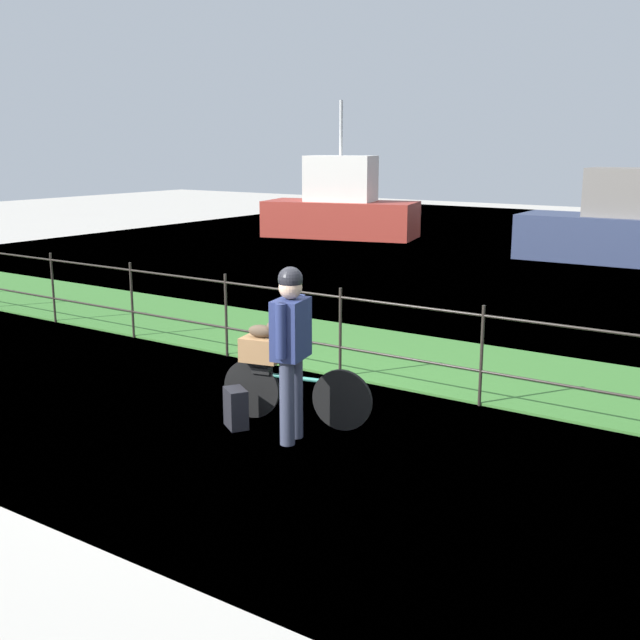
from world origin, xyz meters
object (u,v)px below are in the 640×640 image
bicycle_main (294,392)px  backpack_on_paving (236,408)px  moored_boat_far (341,208)px  cyclist_person (291,339)px  terrier_dog (263,330)px  moored_boat_near (638,229)px  wooden_crate (262,349)px

bicycle_main → backpack_on_paving: size_ratio=3.96×
backpack_on_paving → moored_boat_far: bearing=151.4°
cyclist_person → backpack_on_paving: bearing=-178.3°
terrier_dog → moored_boat_far: bearing=120.1°
terrier_dog → backpack_on_paving: bearing=-104.0°
terrier_dog → moored_boat_far: 16.18m
terrier_dog → moored_boat_near: 13.39m
cyclist_person → backpack_on_paving: 1.05m
wooden_crate → backpack_on_paving: 0.65m
moored_boat_far → wooden_crate: bearing=-60.0°
moored_boat_far → bicycle_main: bearing=-58.8°
backpack_on_paving → moored_boat_near: (0.71, 13.73, 0.62)m
cyclist_person → backpack_on_paving: size_ratio=4.21×
terrier_dog → moored_boat_far: moored_boat_far is taller
wooden_crate → backpack_on_paving: size_ratio=0.99×
bicycle_main → wooden_crate: 0.55m
cyclist_person → wooden_crate: bearing=152.0°
cyclist_person → terrier_dog: bearing=150.6°
bicycle_main → backpack_on_paving: (-0.41, -0.42, -0.13)m
wooden_crate → moored_boat_far: size_ratio=0.08×
terrier_dog → cyclist_person: cyclist_person is taller
terrier_dog → cyclist_person: (0.59, -0.33, 0.06)m
bicycle_main → backpack_on_paving: bicycle_main is taller
wooden_crate → terrier_dog: (0.02, 0.01, 0.20)m
moored_boat_near → wooden_crate: bearing=-92.8°
bicycle_main → cyclist_person: (0.26, -0.40, 0.67)m
terrier_dog → moored_boat_near: (0.63, 13.38, -0.12)m
cyclist_person → moored_boat_far: bearing=121.2°
moored_boat_far → terrier_dog: bearing=-59.9°
backpack_on_paving → bicycle_main: bearing=77.9°
cyclist_person → bicycle_main: bearing=123.2°
moored_boat_near → terrier_dog: bearing=-92.7°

